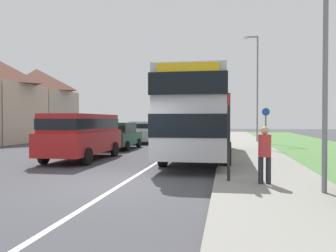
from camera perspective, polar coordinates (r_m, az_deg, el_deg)
ground_plane at (r=9.75m, az=-8.04°, el=-9.86°), size 120.00×120.00×0.00m
lane_marking_centre at (r=17.46m, az=0.05°, el=-4.99°), size 0.14×60.00×0.01m
pavement_near_side at (r=15.27m, az=14.54°, el=-5.68°), size 3.20×68.00×0.12m
double_decker_bus at (r=16.28m, az=5.50°, el=2.11°), size 2.80×11.29×3.70m
parked_van_red at (r=16.02m, az=-14.17°, el=-1.08°), size 2.11×5.47×2.10m
parked_car_dark_green at (r=21.36m, az=-8.12°, el=-1.44°), size 1.90×4.32×1.67m
parked_car_silver at (r=26.55m, az=-4.26°, el=-0.89°), size 1.98×4.08×1.72m
parked_car_blue at (r=31.45m, az=-2.40°, el=-0.63°), size 1.91×4.11×1.66m
pedestrian_at_stop at (r=9.51m, az=15.94°, el=-4.24°), size 0.34×0.34×1.67m
bus_stop_sign at (r=9.72m, az=10.17°, el=-0.76°), size 0.09×0.52×2.60m
cycle_route_sign at (r=20.37m, az=16.11°, el=-0.15°), size 0.44×0.08×2.52m
street_lamp_mid at (r=27.70m, az=14.61°, el=7.07°), size 1.14×0.20×8.40m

